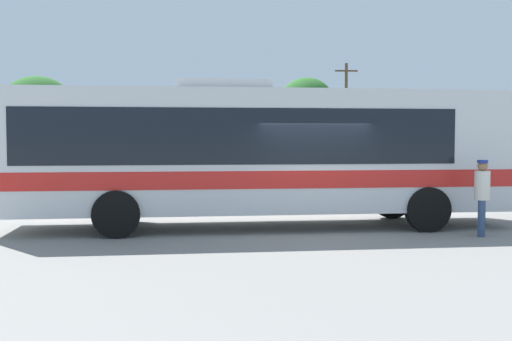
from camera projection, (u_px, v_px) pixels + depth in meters
ground_plane at (231, 193)px, 24.29m from camera, size 300.00×300.00×0.00m
perimeter_wall at (180, 153)px, 43.26m from camera, size 80.00×0.30×2.15m
coach_bus_silver_red at (255, 150)px, 15.02m from camera, size 12.32×3.69×3.53m
attendant_by_bus_door at (482, 193)px, 13.67m from camera, size 0.47×0.47×1.69m
parked_car_second_red at (38, 161)px, 37.54m from camera, size 4.31×2.03×1.46m
parked_car_third_silver at (132, 160)px, 38.90m from camera, size 4.35×2.17×1.47m
utility_pole_near at (346, 112)px, 49.23m from camera, size 1.80×0.38×8.04m
roadside_tree_midleft at (37, 107)px, 46.40m from camera, size 5.36×5.36×6.76m
roadside_tree_midright at (183, 114)px, 46.39m from camera, size 4.56×4.56×5.91m
roadside_tree_right at (306, 100)px, 50.25m from camera, size 4.30×4.30×7.02m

